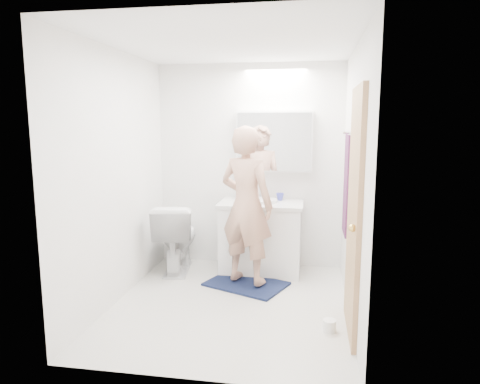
% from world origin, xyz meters
% --- Properties ---
extents(floor, '(2.50, 2.50, 0.00)m').
position_xyz_m(floor, '(0.00, 0.00, 0.00)').
color(floor, silver).
rests_on(floor, ground).
extents(ceiling, '(2.50, 2.50, 0.00)m').
position_xyz_m(ceiling, '(0.00, 0.00, 2.40)').
color(ceiling, white).
rests_on(ceiling, floor).
extents(wall_back, '(2.50, 0.00, 2.50)m').
position_xyz_m(wall_back, '(0.00, 1.25, 1.20)').
color(wall_back, white).
rests_on(wall_back, floor).
extents(wall_front, '(2.50, 0.00, 2.50)m').
position_xyz_m(wall_front, '(0.00, -1.25, 1.20)').
color(wall_front, white).
rests_on(wall_front, floor).
extents(wall_left, '(0.00, 2.50, 2.50)m').
position_xyz_m(wall_left, '(-1.10, 0.00, 1.20)').
color(wall_left, white).
rests_on(wall_left, floor).
extents(wall_right, '(0.00, 2.50, 2.50)m').
position_xyz_m(wall_right, '(1.10, 0.00, 1.20)').
color(wall_right, white).
rests_on(wall_right, floor).
extents(vanity_cabinet, '(0.90, 0.55, 0.78)m').
position_xyz_m(vanity_cabinet, '(0.18, 0.96, 0.39)').
color(vanity_cabinet, white).
rests_on(vanity_cabinet, floor).
extents(countertop, '(0.95, 0.58, 0.04)m').
position_xyz_m(countertop, '(0.18, 0.96, 0.80)').
color(countertop, silver).
rests_on(countertop, vanity_cabinet).
extents(sink_basin, '(0.36, 0.36, 0.03)m').
position_xyz_m(sink_basin, '(0.18, 0.99, 0.84)').
color(sink_basin, white).
rests_on(sink_basin, countertop).
extents(faucet, '(0.02, 0.02, 0.16)m').
position_xyz_m(faucet, '(0.18, 1.19, 0.90)').
color(faucet, silver).
rests_on(faucet, countertop).
extents(medicine_cabinet, '(0.88, 0.14, 0.70)m').
position_xyz_m(medicine_cabinet, '(0.30, 1.18, 1.50)').
color(medicine_cabinet, white).
rests_on(medicine_cabinet, wall_back).
extents(mirror_panel, '(0.84, 0.01, 0.66)m').
position_xyz_m(mirror_panel, '(0.30, 1.10, 1.50)').
color(mirror_panel, silver).
rests_on(mirror_panel, medicine_cabinet).
extents(toilet, '(0.55, 0.84, 0.80)m').
position_xyz_m(toilet, '(-0.80, 0.85, 0.40)').
color(toilet, white).
rests_on(toilet, floor).
extents(bath_rug, '(0.95, 0.82, 0.02)m').
position_xyz_m(bath_rug, '(0.07, 0.51, 0.01)').
color(bath_rug, '#111A38').
rests_on(bath_rug, floor).
extents(person, '(0.70, 0.59, 1.64)m').
position_xyz_m(person, '(0.07, 0.51, 0.87)').
color(person, tan).
rests_on(person, bath_rug).
extents(door, '(0.04, 0.80, 2.00)m').
position_xyz_m(door, '(1.08, -0.35, 1.00)').
color(door, '#A57652').
rests_on(door, wall_right).
extents(door_knob, '(0.06, 0.06, 0.06)m').
position_xyz_m(door_knob, '(1.04, -0.65, 0.95)').
color(door_knob, gold).
rests_on(door_knob, door).
extents(towel, '(0.02, 0.42, 1.00)m').
position_xyz_m(towel, '(1.08, 0.55, 1.10)').
color(towel, '#112337').
rests_on(towel, wall_right).
extents(towel_hook, '(0.07, 0.02, 0.02)m').
position_xyz_m(towel_hook, '(1.07, 0.55, 1.62)').
color(towel_hook, silver).
rests_on(towel_hook, wall_right).
extents(soap_bottle_a, '(0.11, 0.11, 0.21)m').
position_xyz_m(soap_bottle_a, '(-0.09, 1.11, 0.93)').
color(soap_bottle_a, beige).
rests_on(soap_bottle_a, countertop).
extents(soap_bottle_b, '(0.11, 0.11, 0.17)m').
position_xyz_m(soap_bottle_b, '(-0.03, 1.15, 0.91)').
color(soap_bottle_b, '#548BB6').
rests_on(soap_bottle_b, countertop).
extents(toothbrush_cup, '(0.11, 0.11, 0.09)m').
position_xyz_m(toothbrush_cup, '(0.38, 1.12, 0.86)').
color(toothbrush_cup, '#3D43B7').
rests_on(toothbrush_cup, countertop).
extents(toilet_paper_roll, '(0.11, 0.11, 0.10)m').
position_xyz_m(toilet_paper_roll, '(0.91, -0.40, 0.05)').
color(toilet_paper_roll, white).
rests_on(toilet_paper_roll, floor).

